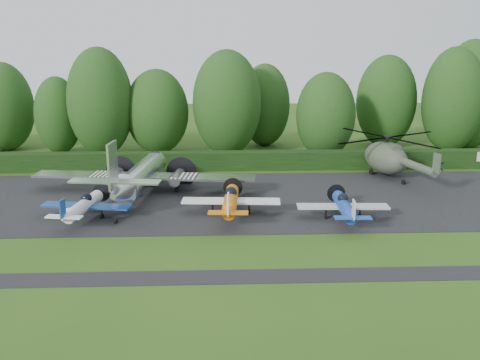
{
  "coord_description": "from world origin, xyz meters",
  "views": [
    {
      "loc": [
        4.29,
        -35.76,
        14.17
      ],
      "look_at": [
        5.99,
        7.36,
        2.5
      ],
      "focal_mm": 40.0,
      "sensor_mm": 36.0,
      "label": 1
    }
  ],
  "objects_px": {
    "light_plane_blue": "(344,206)",
    "sign_board": "(470,157)",
    "transport_plane": "(141,176)",
    "light_plane_orange": "(231,201)",
    "light_plane_white": "(84,206)",
    "helicopter": "(386,155)"
  },
  "relations": [
    {
      "from": "light_plane_orange",
      "to": "light_plane_blue",
      "type": "height_order",
      "value": "light_plane_orange"
    },
    {
      "from": "transport_plane",
      "to": "light_plane_white",
      "type": "bearing_deg",
      "value": -126.18
    },
    {
      "from": "sign_board",
      "to": "light_plane_white",
      "type": "bearing_deg",
      "value": -162.66
    },
    {
      "from": "light_plane_orange",
      "to": "light_plane_blue",
      "type": "distance_m",
      "value": 9.05
    },
    {
      "from": "transport_plane",
      "to": "light_plane_white",
      "type": "xyz_separation_m",
      "value": [
        -3.63,
        -6.48,
        -0.7
      ]
    },
    {
      "from": "transport_plane",
      "to": "light_plane_orange",
      "type": "distance_m",
      "value": 10.06
    },
    {
      "from": "helicopter",
      "to": "sign_board",
      "type": "xyz_separation_m",
      "value": [
        10.27,
        2.84,
        -0.96
      ]
    },
    {
      "from": "light_plane_white",
      "to": "transport_plane",
      "type": "bearing_deg",
      "value": 50.94
    },
    {
      "from": "light_plane_orange",
      "to": "light_plane_white",
      "type": "bearing_deg",
      "value": 178.26
    },
    {
      "from": "light_plane_blue",
      "to": "helicopter",
      "type": "distance_m",
      "value": 15.36
    },
    {
      "from": "light_plane_white",
      "to": "helicopter",
      "type": "height_order",
      "value": "helicopter"
    },
    {
      "from": "light_plane_white",
      "to": "light_plane_orange",
      "type": "xyz_separation_m",
      "value": [
        11.67,
        0.47,
        0.12
      ]
    },
    {
      "from": "helicopter",
      "to": "sign_board",
      "type": "bearing_deg",
      "value": 29.51
    },
    {
      "from": "transport_plane",
      "to": "light_plane_orange",
      "type": "height_order",
      "value": "transport_plane"
    },
    {
      "from": "light_plane_white",
      "to": "light_plane_blue",
      "type": "xyz_separation_m",
      "value": [
        20.61,
        -0.99,
        0.01
      ]
    },
    {
      "from": "transport_plane",
      "to": "light_plane_blue",
      "type": "height_order",
      "value": "transport_plane"
    },
    {
      "from": "light_plane_blue",
      "to": "sign_board",
      "type": "distance_m",
      "value": 24.02
    },
    {
      "from": "light_plane_orange",
      "to": "helicopter",
      "type": "height_order",
      "value": "helicopter"
    },
    {
      "from": "light_plane_white",
      "to": "helicopter",
      "type": "bearing_deg",
      "value": 14.1
    },
    {
      "from": "sign_board",
      "to": "light_plane_orange",
      "type": "bearing_deg",
      "value": -155.33
    },
    {
      "from": "helicopter",
      "to": "sign_board",
      "type": "distance_m",
      "value": 10.7
    },
    {
      "from": "light_plane_blue",
      "to": "sign_board",
      "type": "xyz_separation_m",
      "value": [
        17.69,
        16.25,
        0.14
      ]
    }
  ]
}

